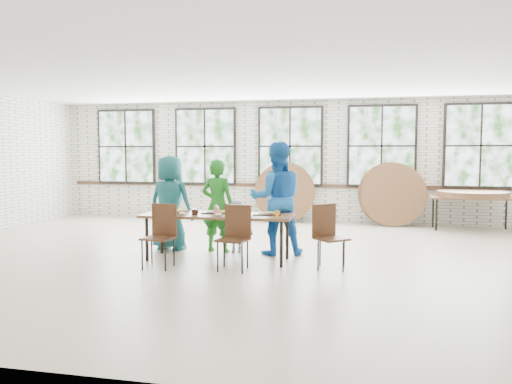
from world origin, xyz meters
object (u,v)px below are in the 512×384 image
(dining_table, at_px, (218,217))
(chair_near_right, at_px, (235,232))
(storage_table, at_px, (472,199))
(chair_near_left, at_px, (161,230))

(dining_table, relative_size, chair_near_right, 2.55)
(chair_near_right, relative_size, storage_table, 0.53)
(chair_near_left, relative_size, storage_table, 0.53)
(storage_table, bearing_deg, chair_near_left, -137.56)
(dining_table, xyz_separation_m, chair_near_left, (-0.69, -0.63, -0.13))
(dining_table, height_order, chair_near_left, chair_near_left)
(dining_table, relative_size, storage_table, 1.34)
(chair_near_left, distance_m, storage_table, 7.18)
(chair_near_right, bearing_deg, storage_table, 57.84)
(dining_table, bearing_deg, chair_near_left, -139.43)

